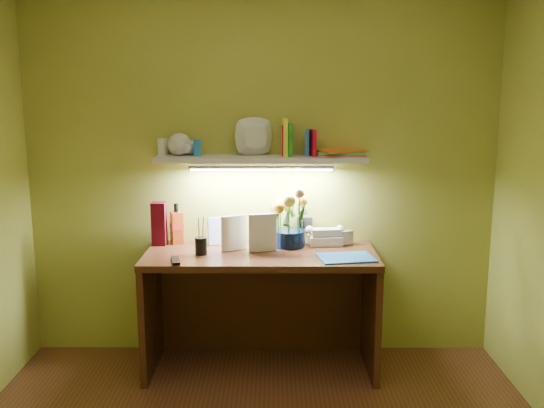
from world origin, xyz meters
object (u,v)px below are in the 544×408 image
at_px(desk, 261,311).
at_px(whisky_bottle, 177,224).
at_px(telephone, 325,235).
at_px(flower_bouquet, 289,218).
at_px(desk_clock, 345,238).

xyz_separation_m(desk, whisky_bottle, (-0.54, 0.22, 0.50)).
distance_m(desk, whisky_bottle, 0.77).
xyz_separation_m(telephone, whisky_bottle, (-0.94, 0.03, 0.07)).
bearing_deg(desk, whisky_bottle, 158.14).
relative_size(desk, telephone, 6.79).
relative_size(flower_bouquet, telephone, 1.75).
xyz_separation_m(desk_clock, whisky_bottle, (-1.08, 0.03, 0.08)).
xyz_separation_m(desk, desk_clock, (0.53, 0.18, 0.42)).
xyz_separation_m(telephone, desk_clock, (0.13, -0.00, -0.02)).
relative_size(desk, whisky_bottle, 5.39).
distance_m(desk, flower_bouquet, 0.60).
distance_m(flower_bouquet, desk_clock, 0.39).
relative_size(desk_clock, whisky_bottle, 0.35).
height_order(telephone, desk_clock, telephone).
relative_size(desk, flower_bouquet, 3.88).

